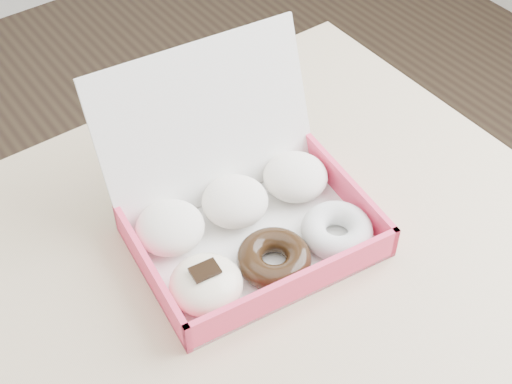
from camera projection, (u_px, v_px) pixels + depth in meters
table at (159, 380)px, 0.88m from camera, size 1.20×0.80×0.75m
donut_box at (245, 217)px, 0.91m from camera, size 0.33×0.31×0.21m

